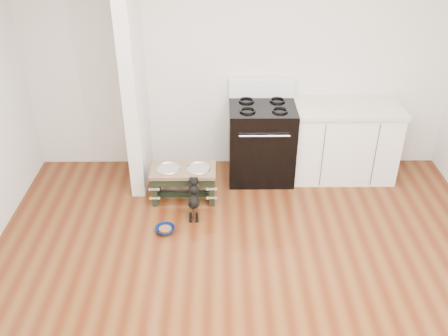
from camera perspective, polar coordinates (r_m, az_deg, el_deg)
ground at (r=4.45m, az=2.78°, el=-15.61°), size 5.00×5.00×0.00m
room_shell at (r=3.46m, az=3.46°, el=3.17°), size 5.00×5.00×5.00m
partition_wall at (r=5.57m, az=-10.36°, el=10.73°), size 0.15×0.80×2.70m
oven_range at (r=5.91m, az=4.29°, el=3.15°), size 0.76×0.69×1.14m
cabinet_run at (r=6.10m, az=13.49°, el=2.98°), size 1.24×0.64×0.91m
dog_feeder at (r=5.57m, az=-4.65°, el=-1.10°), size 0.72×0.38×0.41m
puppy at (r=5.31m, az=-3.48°, el=-3.35°), size 0.13×0.37×0.44m
floor_bowl at (r=5.23m, az=-6.74°, el=-7.01°), size 0.21×0.21×0.06m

